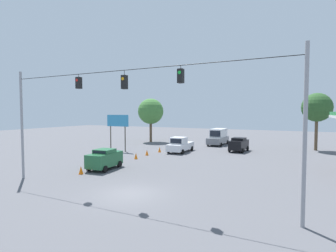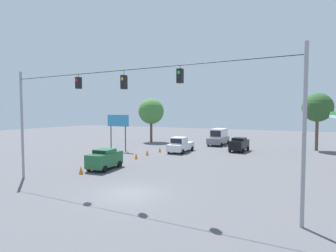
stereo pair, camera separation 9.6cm
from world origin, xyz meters
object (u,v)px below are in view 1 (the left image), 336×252
traffic_cone_second (105,164)px  traffic_cone_third (121,159)px  overhead_signal_span (125,114)px  sedan_black_oncoming_deep (239,144)px  traffic_cone_nearest (81,170)px  traffic_cone_fourth (136,156)px  traffic_cone_farthest (160,150)px  traffic_cone_fifth (147,152)px  tree_horizon_right (151,111)px  sedan_green_parked_shoulder (105,159)px  pickup_truck_white_withflow_far (180,145)px  box_truck_grey_withflow_deep (218,137)px  roadside_billboard (118,124)px  tree_horizon_left (317,108)px

traffic_cone_second → traffic_cone_third: bearing=-88.9°
overhead_signal_span → sedan_black_oncoming_deep: (-2.68, -23.47, -4.47)m
traffic_cone_nearest → traffic_cone_fourth: same height
traffic_cone_fourth → traffic_cone_farthest: (-0.01, -5.88, 0.00)m
traffic_cone_fifth → traffic_cone_farthest: same height
sedan_black_oncoming_deep → traffic_cone_fifth: sedan_black_oncoming_deep is taller
tree_horizon_right → traffic_cone_second: bearing=108.6°
tree_horizon_right → traffic_cone_third: bearing=111.0°
overhead_signal_span → traffic_cone_third: overhead_signal_span is taller
sedan_green_parked_shoulder → tree_horizon_right: bearing=-70.7°
traffic_cone_second → traffic_cone_fifth: (0.02, -8.25, 0.00)m
traffic_cone_third → traffic_cone_fifth: size_ratio=1.00×
tree_horizon_right → sedan_black_oncoming_deep: bearing=164.8°
sedan_black_oncoming_deep → traffic_cone_fourth: bearing=50.3°
traffic_cone_nearest → sedan_black_oncoming_deep: bearing=-116.0°
sedan_green_parked_shoulder → traffic_cone_fourth: sedan_green_parked_shoulder is taller
pickup_truck_white_withflow_far → tree_horizon_right: bearing=-41.9°
traffic_cone_farthest → box_truck_grey_withflow_deep: bearing=-112.8°
traffic_cone_fourth → tree_horizon_right: bearing=-65.3°
box_truck_grey_withflow_deep → tree_horizon_right: 13.30m
traffic_cone_farthest → roadside_billboard: roadside_billboard is taller
traffic_cone_nearest → sedan_green_parked_shoulder: bearing=-101.3°
traffic_cone_farthest → roadside_billboard: 7.06m
traffic_cone_nearest → tree_horizon_right: 26.48m
pickup_truck_white_withflow_far → traffic_cone_fifth: bearing=59.6°
traffic_cone_third → tree_horizon_left: (-19.75, -20.19, 5.84)m
sedan_green_parked_shoulder → tree_horizon_left: size_ratio=0.48×
traffic_cone_nearest → traffic_cone_third: same height
traffic_cone_third → roadside_billboard: 9.60m
traffic_cone_farthest → roadside_billboard: (5.94, 1.58, 3.47)m
traffic_cone_nearest → traffic_cone_fourth: (-0.20, -8.58, 0.00)m
traffic_cone_fifth → tree_horizon_left: size_ratio=0.09×
pickup_truck_white_withflow_far → roadside_billboard: 9.39m
traffic_cone_nearest → roadside_billboard: size_ratio=0.14×
overhead_signal_span → tree_horizon_right: bearing=-62.7°
traffic_cone_nearest → tree_horizon_left: bearing=-127.0°
overhead_signal_span → traffic_cone_second: (7.17, -6.41, -5.11)m
traffic_cone_second → traffic_cone_farthest: size_ratio=1.00×
traffic_cone_third → pickup_truck_white_withflow_far: bearing=-105.1°
roadside_billboard → sedan_black_oncoming_deep: bearing=-154.8°
traffic_cone_fifth → traffic_cone_second: bearing=90.1°
sedan_black_oncoming_deep → traffic_cone_fourth: (9.68, 11.65, -0.64)m
sedan_black_oncoming_deep → roadside_billboard: roadside_billboard is taller
tree_horizon_right → sedan_green_parked_shoulder: bearing=109.3°
box_truck_grey_withflow_deep → sedan_green_parked_shoulder: box_truck_grey_withflow_deep is taller
pickup_truck_white_withflow_far → traffic_cone_fourth: size_ratio=7.30×
traffic_cone_fifth → tree_horizon_right: size_ratio=0.09×
overhead_signal_span → box_truck_grey_withflow_deep: overhead_signal_span is taller
tree_horizon_left → roadside_billboard: bearing=27.6°
overhead_signal_span → tree_horizon_right: (14.50, -28.14, 0.20)m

